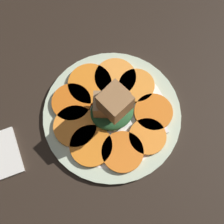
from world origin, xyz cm
name	(u,v)px	position (x,y,z in cm)	size (l,w,h in cm)	color
table_slab	(112,117)	(0.00, 0.00, 1.00)	(120.00, 120.00, 2.00)	black
plate	(112,115)	(0.00, 0.00, 2.52)	(27.29, 27.29, 1.05)	beige
carrot_slice_0	(115,77)	(3.35, 6.91, 3.51)	(8.46, 8.46, 0.82)	orange
carrot_slice_1	(90,84)	(-1.96, 7.41, 3.51)	(8.85, 8.85, 0.82)	orange
carrot_slice_2	(71,102)	(-6.69, 4.96, 3.51)	(7.82, 7.82, 0.82)	orange
carrot_slice_3	(75,126)	(-7.62, 0.12, 3.51)	(8.36, 8.36, 0.82)	orange
carrot_slice_4	(91,146)	(-6.02, -4.70, 3.51)	(8.07, 8.07, 0.82)	orange
carrot_slice_5	(123,152)	(-0.90, -7.90, 3.51)	(7.93, 7.93, 0.82)	orange
carrot_slice_6	(148,137)	(4.63, -6.85, 3.51)	(7.15, 7.15, 0.82)	orange
carrot_slice_7	(153,112)	(7.64, -2.72, 3.51)	(7.56, 7.56, 0.82)	orange
carrot_slice_8	(137,86)	(6.72, 3.70, 3.51)	(7.22, 7.22, 0.82)	orange
center_pile	(112,106)	(-0.05, -0.17, 7.97)	(8.44, 8.19, 11.89)	#235128
fork	(118,143)	(-1.00, -5.98, 3.30)	(18.97, 3.54, 0.40)	silver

